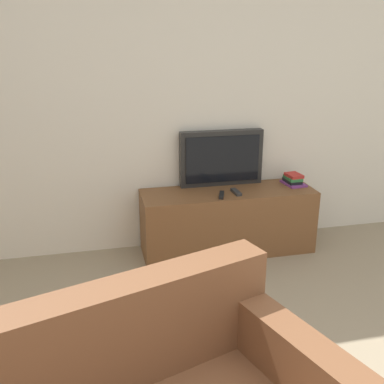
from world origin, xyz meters
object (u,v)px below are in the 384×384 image
tv_stand (227,221)px  remote_on_stand (236,192)px  book_stack (293,180)px  television (221,158)px  remote_secondary (222,195)px

tv_stand → remote_on_stand: (0.04, -0.07, 0.28)m
book_stack → remote_on_stand: 0.57m
television → remote_on_stand: television is taller
remote_on_stand → remote_secondary: size_ratio=1.01×
television → book_stack: 0.66m
remote_on_stand → remote_secondary: 0.14m
television → book_stack: (0.62, -0.14, -0.19)m
tv_stand → television: 0.54m
tv_stand → remote_on_stand: remote_on_stand is taller
book_stack → remote_on_stand: book_stack is taller
tv_stand → book_stack: bearing=4.4°
tv_stand → television: television is taller
tv_stand → book_stack: 0.68m
book_stack → remote_secondary: bearing=-166.8°
tv_stand → remote_secondary: size_ratio=9.19×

